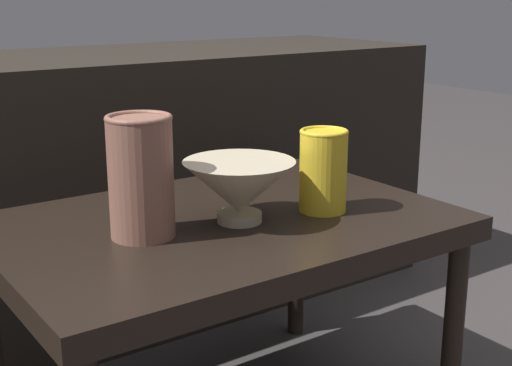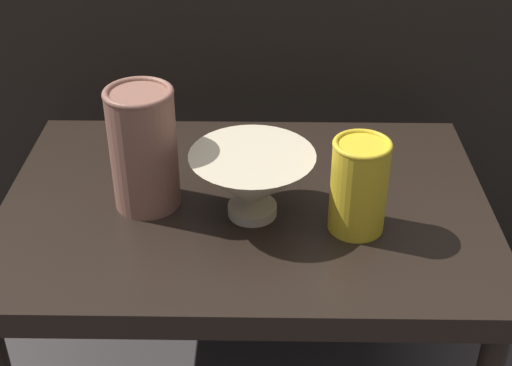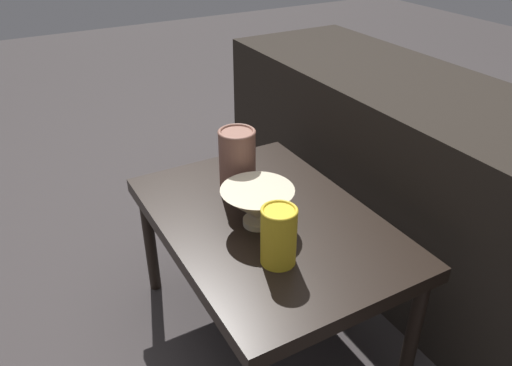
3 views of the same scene
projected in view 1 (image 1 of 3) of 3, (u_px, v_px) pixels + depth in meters
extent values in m
cube|color=black|center=(222.00, 229.00, 1.19)|extent=(0.75, 0.52, 0.04)
cylinder|color=black|center=(453.00, 334.00, 1.26)|extent=(0.04, 0.04, 0.36)
cylinder|color=black|center=(296.00, 258.00, 1.61)|extent=(0.04, 0.04, 0.36)
cube|color=black|center=(88.00, 189.00, 1.68)|extent=(1.72, 0.50, 0.63)
cylinder|color=#C1B293|center=(239.00, 217.00, 1.16)|extent=(0.07, 0.07, 0.02)
cone|color=#C1B293|center=(239.00, 187.00, 1.15)|extent=(0.18, 0.18, 0.09)
cylinder|color=brown|center=(141.00, 178.00, 1.07)|extent=(0.10, 0.10, 0.18)
torus|color=brown|center=(138.00, 118.00, 1.05)|extent=(0.10, 0.10, 0.01)
cylinder|color=gold|center=(323.00, 172.00, 1.20)|extent=(0.08, 0.08, 0.14)
torus|color=gold|center=(324.00, 132.00, 1.19)|extent=(0.08, 0.08, 0.01)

